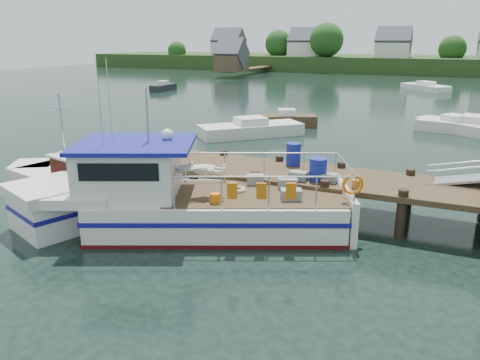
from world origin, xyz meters
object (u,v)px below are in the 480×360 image
at_px(moored_d, 425,87).
at_px(dock, 477,167).
at_px(work_boat, 74,183).
at_px(moored_b, 454,126).
at_px(moored_a, 251,129).
at_px(moored_far, 425,87).
at_px(moored_rowboat, 286,120).
at_px(moored_c, 479,127).
at_px(lobster_boat, 176,200).
at_px(moored_e, 163,87).

bearing_deg(moored_d, dock, -97.81).
relative_size(work_boat, moored_b, 1.47).
bearing_deg(moored_a, work_boat, -120.39).
xyz_separation_m(dock, moored_a, (-12.68, 11.88, -1.78)).
xyz_separation_m(work_boat, moored_far, (10.28, 50.49, -0.26)).
height_order(work_boat, moored_rowboat, work_boat).
xyz_separation_m(moored_far, moored_c, (4.96, -29.16, 0.06)).
bearing_deg(lobster_boat, work_boat, 145.33).
xyz_separation_m(work_boat, moored_d, (10.36, 49.34, -0.23)).
xyz_separation_m(lobster_boat, moored_d, (5.04, 50.37, -0.59)).
distance_m(dock, moored_e, 47.56).
distance_m(moored_d, moored_e, 32.40).
xyz_separation_m(dock, lobster_boat, (-8.91, -3.60, -1.23)).
height_order(moored_b, moored_d, moored_b).
height_order(dock, work_boat, dock).
relative_size(dock, moored_d, 2.58).
height_order(lobster_boat, moored_e, lobster_boat).
bearing_deg(moored_b, moored_rowboat, -165.51).
bearing_deg(dock, moored_d, 94.73).
bearing_deg(moored_rowboat, moored_far, 82.02).
height_order(moored_far, moored_b, moored_b).
distance_m(lobster_boat, moored_c, 24.47).
height_order(work_boat, moored_e, work_boat).
relative_size(lobster_boat, moored_d, 1.73).
bearing_deg(moored_a, moored_c, 2.41).
bearing_deg(dock, moored_far, 94.71).
bearing_deg(work_boat, lobster_boat, 3.07).
distance_m(dock, moored_c, 18.88).
bearing_deg(moored_rowboat, lobster_boat, -76.23).
relative_size(dock, moored_e, 3.79).
height_order(lobster_boat, moored_d, lobster_boat).
xyz_separation_m(moored_rowboat, moored_a, (-0.98, -4.41, -0.01)).
relative_size(moored_far, moored_b, 1.17).
bearing_deg(moored_b, moored_a, -148.66).
bearing_deg(moored_far, moored_e, -131.27).
xyz_separation_m(lobster_boat, moored_far, (4.96, 51.53, -0.62)).
bearing_deg(dock, lobster_boat, -157.99).
height_order(lobster_boat, moored_a, lobster_boat).
relative_size(moored_a, moored_b, 1.21).
distance_m(work_boat, moored_b, 25.47).
xyz_separation_m(moored_c, moored_e, (-34.53, 14.93, -0.01)).
height_order(dock, lobster_boat, lobster_boat).
distance_m(moored_rowboat, moored_a, 4.52).
distance_m(moored_b, moored_d, 28.09).
bearing_deg(moored_c, dock, -72.68).
relative_size(lobster_boat, moored_rowboat, 2.45).
height_order(moored_d, moored_e, moored_e).
height_order(moored_rowboat, moored_d, moored_rowboat).
bearing_deg(moored_c, moored_d, 120.29).
relative_size(moored_rowboat, moored_b, 0.85).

